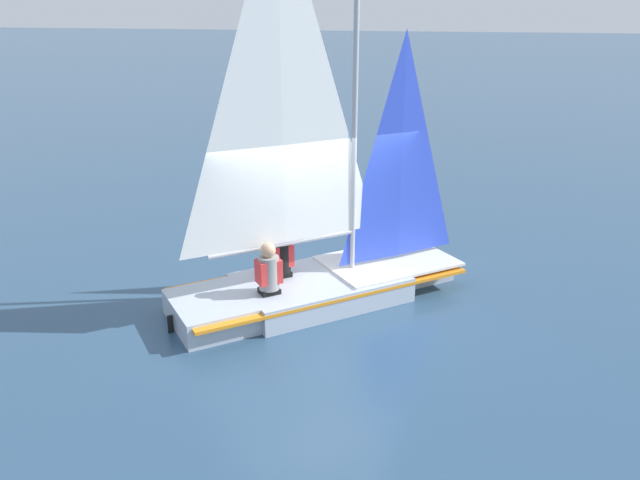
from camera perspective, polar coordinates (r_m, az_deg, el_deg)
ground_plane at (r=9.86m, az=0.00°, el=-5.36°), size 260.00×260.00×0.00m
sailboat_main at (r=9.51m, az=-0.15°, el=-0.71°), size 4.27×4.29×5.94m
sailor_helm at (r=9.64m, az=-3.59°, el=-1.99°), size 0.42×0.42×1.16m
sailor_crew at (r=9.07m, az=-4.69°, el=-3.49°), size 0.42×0.42×1.16m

